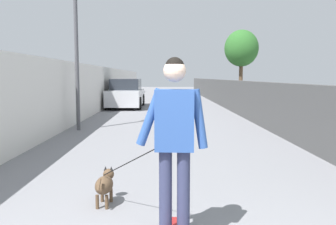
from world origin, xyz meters
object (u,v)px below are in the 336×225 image
Objects in this scene: lamp_post at (76,28)px; person_skateboarder at (175,132)px; tree_right_near at (241,49)px; dog at (105,184)px; car_near at (126,94)px.

person_skateboarder is at bearing -159.19° from lamp_post.
tree_right_near reaches higher than dog.
lamp_post is at bearing 16.86° from dog.
person_skateboarder is 15.54m from car_near.
person_skateboarder is 0.41× the size of car_near.
lamp_post is 1.07× the size of car_near.
lamp_post reaches higher than car_near.
tree_right_near is at bearing -35.43° from lamp_post.
lamp_post is at bearing 175.73° from car_near.
lamp_post is 8.12m from person_skateboarder.
tree_right_near is at bearing -17.96° from dog.
tree_right_near is 0.96× the size of lamp_post.
lamp_post is 8.41m from car_near.
car_near is (-2.22, 6.69, -2.61)m from tree_right_near.
lamp_post reaches higher than person_skateboarder.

